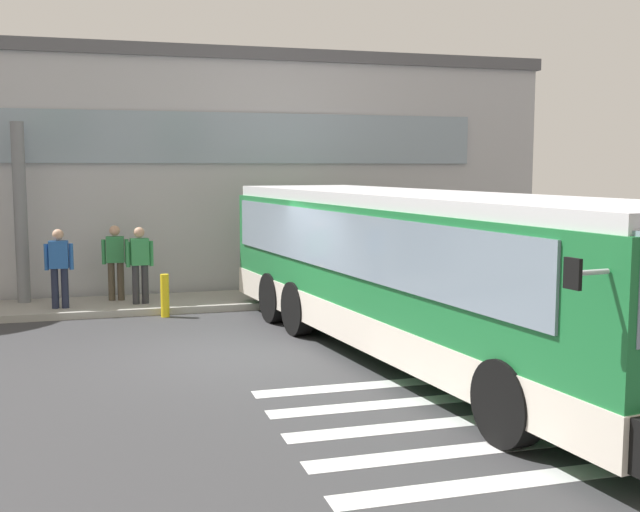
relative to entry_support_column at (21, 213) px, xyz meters
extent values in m
cube|color=#353538|center=(3.79, -5.40, -2.13)|extent=(80.00, 90.00, 0.02)
cube|color=silver|center=(5.79, -11.40, -2.11)|extent=(4.40, 0.36, 0.01)
cube|color=silver|center=(5.79, -10.50, -2.11)|extent=(4.40, 0.36, 0.01)
cube|color=silver|center=(5.79, -9.60, -2.11)|extent=(4.40, 0.36, 0.01)
cube|color=silver|center=(5.79, -8.70, -2.11)|extent=(4.40, 0.36, 0.01)
cube|color=silver|center=(5.79, -7.80, -2.11)|extent=(4.40, 0.36, 0.01)
cube|color=#B7B7BC|center=(3.79, 6.60, 0.71)|extent=(18.27, 12.00, 5.66)
cube|color=#56565B|center=(3.79, 6.60, 3.69)|extent=(18.47, 12.20, 0.30)
cube|color=#8C9EAD|center=(4.79, 0.56, 1.68)|extent=(12.27, 0.10, 1.20)
cube|color=#9E9B93|center=(3.79, -0.60, -2.04)|extent=(22.27, 2.00, 0.15)
cylinder|color=slate|center=(0.00, 0.00, 0.00)|extent=(0.28, 0.28, 3.93)
cube|color=#1E7238|center=(6.60, -6.53, -0.69)|extent=(3.96, 11.54, 2.15)
cube|color=silver|center=(6.60, -6.53, -1.49)|extent=(4.01, 11.58, 0.55)
cube|color=silver|center=(6.60, -6.53, 0.48)|extent=(3.84, 11.33, 0.20)
cube|color=gray|center=(7.85, -6.07, -0.19)|extent=(1.32, 10.03, 0.95)
cube|color=gray|center=(5.28, -6.40, -0.19)|extent=(1.32, 10.03, 0.95)
cylinder|color=#B7B7BF|center=(5.80, -12.08, 0.06)|extent=(0.40, 0.10, 0.05)
cube|color=black|center=(5.61, -12.11, 0.06)|extent=(0.07, 0.20, 0.28)
cylinder|color=black|center=(5.92, -10.51, -1.62)|extent=(0.42, 1.03, 1.00)
cylinder|color=black|center=(7.46, -3.95, -1.62)|extent=(0.42, 1.03, 1.00)
cylinder|color=black|center=(5.13, -4.25, -1.62)|extent=(0.42, 1.03, 1.00)
cylinder|color=black|center=(7.29, -2.66, -1.62)|extent=(0.42, 1.03, 1.00)
cylinder|color=black|center=(4.96, -2.96, -1.62)|extent=(0.42, 1.03, 1.00)
cylinder|color=#1E2338|center=(0.90, -1.00, -1.54)|extent=(0.15, 0.15, 0.85)
cylinder|color=#1E2338|center=(0.70, -0.99, -1.54)|extent=(0.15, 0.15, 0.85)
cube|color=#2659A5|center=(0.80, -1.00, -0.83)|extent=(0.40, 0.25, 0.58)
sphere|color=tan|center=(0.80, -1.00, -0.41)|extent=(0.23, 0.23, 0.23)
cylinder|color=#2659A5|center=(1.05, -1.02, -0.88)|extent=(0.09, 0.09, 0.55)
cylinder|color=#2659A5|center=(0.55, -0.98, -0.88)|extent=(0.09, 0.09, 0.55)
cylinder|color=#4C4233|center=(2.06, -0.30, -1.54)|extent=(0.15, 0.15, 0.85)
cylinder|color=#4C4233|center=(1.86, -0.28, -1.54)|extent=(0.15, 0.15, 0.85)
cube|color=#338C4C|center=(1.96, -0.29, -0.83)|extent=(0.40, 0.26, 0.58)
sphere|color=tan|center=(1.96, -0.29, -0.41)|extent=(0.23, 0.23, 0.23)
cylinder|color=#338C4C|center=(2.21, -0.31, -0.88)|extent=(0.09, 0.09, 0.55)
cylinder|color=#338C4C|center=(1.71, -0.26, -0.88)|extent=(0.09, 0.09, 0.55)
cylinder|color=#2D2D33|center=(2.56, -0.89, -1.54)|extent=(0.15, 0.15, 0.85)
cylinder|color=#2D2D33|center=(2.36, -0.92, -1.54)|extent=(0.15, 0.15, 0.85)
cube|color=#338C4C|center=(2.46, -0.91, -0.83)|extent=(0.40, 0.26, 0.58)
sphere|color=tan|center=(2.46, -0.91, -0.41)|extent=(0.23, 0.23, 0.23)
cylinder|color=#338C4C|center=(2.71, -0.88, -0.88)|extent=(0.09, 0.09, 0.55)
cylinder|color=#338C4C|center=(2.21, -0.94, -0.88)|extent=(0.09, 0.09, 0.55)
cube|color=maroon|center=(2.44, -0.74, -0.85)|extent=(0.32, 0.21, 0.44)
cylinder|color=yellow|center=(2.90, -1.80, -1.67)|extent=(0.18, 0.18, 0.90)
camera|label=1|loc=(1.61, -17.96, 0.99)|focal=43.46mm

